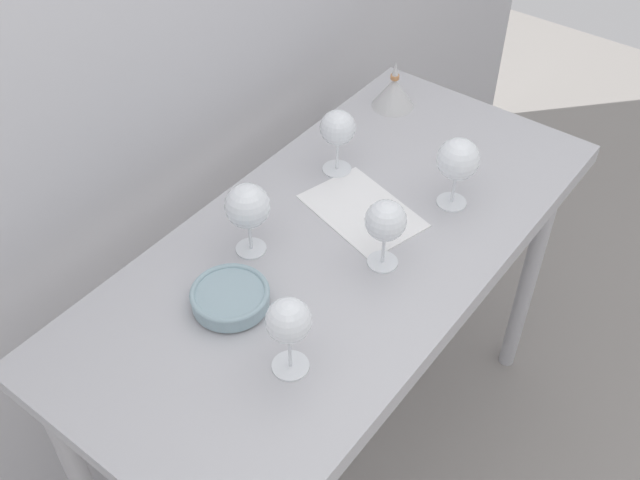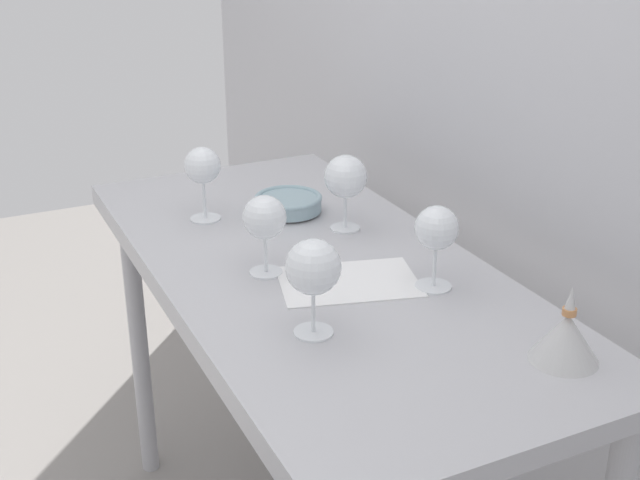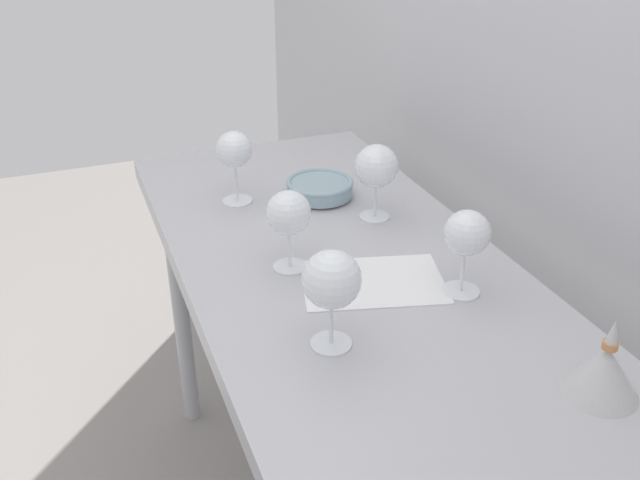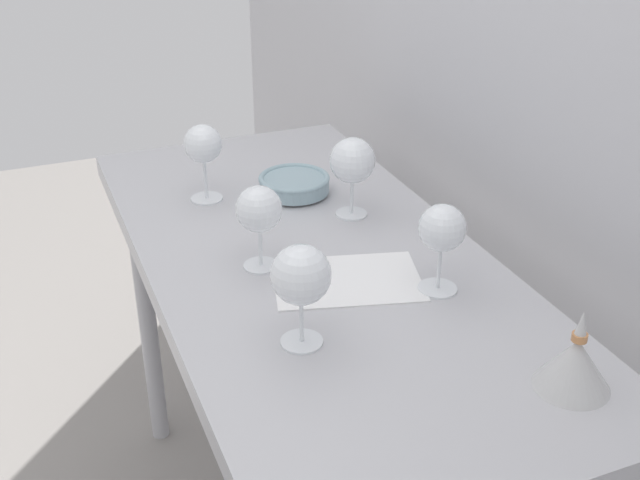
{
  "view_description": "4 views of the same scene",
  "coord_description": "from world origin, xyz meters",
  "px_view_note": "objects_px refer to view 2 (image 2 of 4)",
  "views": [
    {
      "loc": [
        -1.0,
        -0.71,
        2.06
      ],
      "look_at": [
        -0.07,
        -0.0,
        0.95
      ],
      "focal_mm": 42.09,
      "sensor_mm": 36.0,
      "label": 1
    },
    {
      "loc": [
        1.44,
        -0.69,
        1.64
      ],
      "look_at": [
        0.05,
        -0.02,
        0.97
      ],
      "focal_mm": 46.77,
      "sensor_mm": 36.0,
      "label": 2
    },
    {
      "loc": [
        1.15,
        -0.5,
        1.62
      ],
      "look_at": [
        -0.03,
        -0.04,
        0.93
      ],
      "focal_mm": 38.91,
      "sensor_mm": 36.0,
      "label": 3
    },
    {
      "loc": [
        1.29,
        -0.52,
        1.67
      ],
      "look_at": [
        0.07,
        -0.02,
        0.97
      ],
      "focal_mm": 44.9,
      "sensor_mm": 36.0,
      "label": 4
    }
  ],
  "objects_px": {
    "wine_glass_near_right": "(313,269)",
    "wine_glass_far_left": "(346,178)",
    "wine_glass_far_right": "(437,230)",
    "tasting_bowl": "(288,203)",
    "wine_glass_near_center": "(265,220)",
    "wine_glass_near_left": "(202,168)",
    "tasting_sheet_upper": "(349,282)",
    "decanter_funnel": "(566,337)"
  },
  "relations": [
    {
      "from": "wine_glass_far_right",
      "to": "wine_glass_near_center",
      "type": "distance_m",
      "value": 0.34
    },
    {
      "from": "wine_glass_near_right",
      "to": "tasting_bowl",
      "type": "relative_size",
      "value": 1.09
    },
    {
      "from": "wine_glass_far_right",
      "to": "decanter_funnel",
      "type": "relative_size",
      "value": 1.26
    },
    {
      "from": "wine_glass_near_center",
      "to": "tasting_bowl",
      "type": "bearing_deg",
      "value": 148.59
    },
    {
      "from": "wine_glass_near_center",
      "to": "tasting_bowl",
      "type": "relative_size",
      "value": 1.02
    },
    {
      "from": "wine_glass_near_left",
      "to": "wine_glass_far_right",
      "type": "distance_m",
      "value": 0.62
    },
    {
      "from": "wine_glass_far_left",
      "to": "wine_glass_near_center",
      "type": "relative_size",
      "value": 1.05
    },
    {
      "from": "wine_glass_near_right",
      "to": "wine_glass_far_right",
      "type": "height_order",
      "value": "wine_glass_near_right"
    },
    {
      "from": "decanter_funnel",
      "to": "wine_glass_far_right",
      "type": "bearing_deg",
      "value": -171.72
    },
    {
      "from": "tasting_sheet_upper",
      "to": "tasting_bowl",
      "type": "distance_m",
      "value": 0.41
    },
    {
      "from": "wine_glass_near_left",
      "to": "wine_glass_far_right",
      "type": "bearing_deg",
      "value": 28.14
    },
    {
      "from": "wine_glass_near_left",
      "to": "wine_glass_near_center",
      "type": "distance_m",
      "value": 0.34
    },
    {
      "from": "wine_glass_near_right",
      "to": "wine_glass_near_center",
      "type": "bearing_deg",
      "value": 176.04
    },
    {
      "from": "wine_glass_far_left",
      "to": "wine_glass_far_right",
      "type": "relative_size",
      "value": 1.04
    },
    {
      "from": "wine_glass_far_right",
      "to": "tasting_bowl",
      "type": "height_order",
      "value": "wine_glass_far_right"
    },
    {
      "from": "wine_glass_far_right",
      "to": "tasting_bowl",
      "type": "bearing_deg",
      "value": -169.16
    },
    {
      "from": "tasting_bowl",
      "to": "decanter_funnel",
      "type": "xyz_separation_m",
      "value": [
        0.82,
        0.14,
        0.02
      ]
    },
    {
      "from": "wine_glass_far_left",
      "to": "tasting_sheet_upper",
      "type": "xyz_separation_m",
      "value": [
        0.25,
        -0.12,
        -0.12
      ]
    },
    {
      "from": "wine_glass_near_left",
      "to": "wine_glass_near_right",
      "type": "height_order",
      "value": "wine_glass_near_right"
    },
    {
      "from": "tasting_sheet_upper",
      "to": "wine_glass_near_right",
      "type": "bearing_deg",
      "value": -29.08
    },
    {
      "from": "wine_glass_near_center",
      "to": "tasting_sheet_upper",
      "type": "xyz_separation_m",
      "value": [
        0.11,
        0.13,
        -0.12
      ]
    },
    {
      "from": "wine_glass_near_left",
      "to": "wine_glass_near_center",
      "type": "height_order",
      "value": "wine_glass_near_left"
    },
    {
      "from": "wine_glass_far_left",
      "to": "wine_glass_far_right",
      "type": "height_order",
      "value": "wine_glass_far_left"
    },
    {
      "from": "tasting_sheet_upper",
      "to": "tasting_bowl",
      "type": "xyz_separation_m",
      "value": [
        -0.41,
        0.05,
        0.02
      ]
    },
    {
      "from": "wine_glass_far_right",
      "to": "tasting_sheet_upper",
      "type": "height_order",
      "value": "wine_glass_far_right"
    },
    {
      "from": "decanter_funnel",
      "to": "tasting_bowl",
      "type": "bearing_deg",
      "value": -170.17
    },
    {
      "from": "tasting_bowl",
      "to": "decanter_funnel",
      "type": "bearing_deg",
      "value": 9.83
    },
    {
      "from": "wine_glass_near_left",
      "to": "wine_glass_far_left",
      "type": "bearing_deg",
      "value": 54.09
    },
    {
      "from": "decanter_funnel",
      "to": "wine_glass_near_right",
      "type": "bearing_deg",
      "value": -127.75
    },
    {
      "from": "wine_glass_near_left",
      "to": "wine_glass_near_right",
      "type": "relative_size",
      "value": 0.99
    },
    {
      "from": "wine_glass_near_left",
      "to": "tasting_sheet_upper",
      "type": "relative_size",
      "value": 0.65
    },
    {
      "from": "wine_glass_near_center",
      "to": "decanter_funnel",
      "type": "height_order",
      "value": "wine_glass_near_center"
    },
    {
      "from": "wine_glass_near_left",
      "to": "wine_glass_far_right",
      "type": "height_order",
      "value": "wine_glass_near_left"
    },
    {
      "from": "wine_glass_far_right",
      "to": "decanter_funnel",
      "type": "distance_m",
      "value": 0.34
    },
    {
      "from": "wine_glass_near_right",
      "to": "decanter_funnel",
      "type": "relative_size",
      "value": 1.32
    },
    {
      "from": "wine_glass_far_right",
      "to": "wine_glass_near_left",
      "type": "bearing_deg",
      "value": -151.86
    },
    {
      "from": "wine_glass_far_left",
      "to": "wine_glass_far_right",
      "type": "bearing_deg",
      "value": 3.01
    },
    {
      "from": "wine_glass_far_left",
      "to": "tasting_sheet_upper",
      "type": "bearing_deg",
      "value": -25.76
    },
    {
      "from": "wine_glass_far_right",
      "to": "tasting_sheet_upper",
      "type": "distance_m",
      "value": 0.21
    },
    {
      "from": "wine_glass_near_right",
      "to": "wine_glass_far_left",
      "type": "distance_m",
      "value": 0.49
    },
    {
      "from": "wine_glass_far_left",
      "to": "tasting_sheet_upper",
      "type": "relative_size",
      "value": 0.64
    },
    {
      "from": "wine_glass_near_center",
      "to": "tasting_bowl",
      "type": "xyz_separation_m",
      "value": [
        -0.29,
        0.18,
        -0.09
      ]
    }
  ]
}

